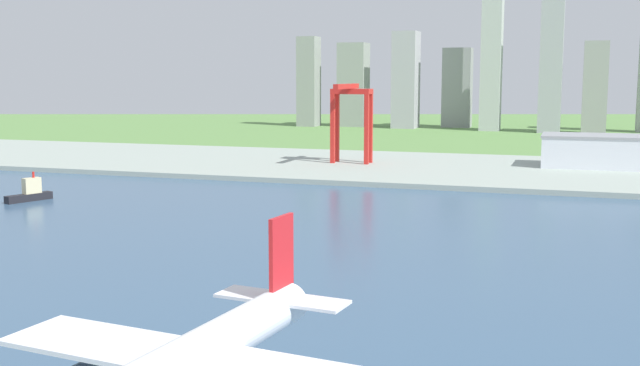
{
  "coord_description": "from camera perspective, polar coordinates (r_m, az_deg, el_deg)",
  "views": [
    {
      "loc": [
        56.39,
        89.72,
        49.08
      ],
      "look_at": [
        4.81,
        246.66,
        26.26
      ],
      "focal_mm": 43.73,
      "sensor_mm": 36.0,
      "label": 1
    }
  ],
  "objects": [
    {
      "name": "tugboat_small",
      "position": [
        326.76,
        -20.46,
        -0.67
      ],
      "size": [
        10.05,
        19.1,
        11.4
      ],
      "color": "black",
      "rests_on": "water_bay"
    },
    {
      "name": "water_bay",
      "position": [
        167.83,
        -2.3,
        -9.12
      ],
      "size": [
        840.0,
        360.0,
        0.15
      ],
      "primitive_type": "cube",
      "color": "#385675",
      "rests_on": "ground"
    },
    {
      "name": "ground_plane",
      "position": [
        223.18,
        3.11,
        -4.85
      ],
      "size": [
        2400.0,
        2400.0,
        0.0
      ],
      "primitive_type": "plane",
      "color": "#5D8A47"
    },
    {
      "name": "warehouse_main",
      "position": [
        424.06,
        19.55,
        2.23
      ],
      "size": [
        53.97,
        32.75,
        16.53
      ],
      "color": "silver",
      "rests_on": "industrial_pier"
    },
    {
      "name": "industrial_pier",
      "position": [
        407.05,
        10.1,
        0.99
      ],
      "size": [
        840.0,
        140.0,
        2.5
      ],
      "primitive_type": "cube",
      "color": "#97A499",
      "rests_on": "ground"
    },
    {
      "name": "airplane_landing",
      "position": [
        73.72,
        -9.98,
        -12.92
      ],
      "size": [
        43.38,
        46.83,
        14.79
      ],
      "color": "white"
    },
    {
      "name": "port_crane_red",
      "position": [
        415.94,
        2.27,
        5.54
      ],
      "size": [
        21.13,
        39.42,
        42.36
      ],
      "color": "red",
      "rests_on": "industrial_pier"
    },
    {
      "name": "distant_skyline",
      "position": [
        728.68,
        12.37,
        7.77
      ],
      "size": [
        357.96,
        66.76,
        141.41
      ],
      "color": "gray",
      "rests_on": "ground"
    }
  ]
}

